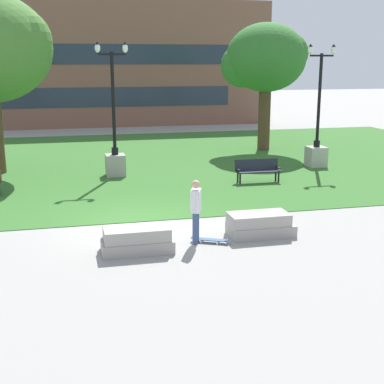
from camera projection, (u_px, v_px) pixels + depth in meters
name	position (u px, v px, depth m)	size (l,w,h in m)	color
ground_plane	(137.00, 222.00, 16.06)	(140.00, 140.00, 0.00)	gray
grass_lawn	(109.00, 163.00, 25.51)	(40.00, 20.00, 0.02)	#336628
concrete_block_center	(137.00, 240.00, 13.54)	(1.80, 0.90, 0.64)	#9E9991
concrete_block_left	(260.00, 225.00, 14.80)	(1.80, 0.90, 0.64)	#9E9991
person_skateboarder	(196.00, 208.00, 14.05)	(0.40, 1.04, 1.71)	#384C7A
skateboard	(210.00, 240.00, 14.25)	(1.00, 0.63, 0.14)	#2D4C75
park_bench_near_right	(258.00, 169.00, 21.26)	(1.81, 0.57, 0.90)	#1E232D
lamp_post_left	(115.00, 150.00, 22.30)	(1.32, 0.80, 5.47)	gray
lamp_post_right	(317.00, 143.00, 24.31)	(1.32, 0.80, 5.43)	#ADA89E
tree_near_left	(265.00, 59.00, 28.07)	(4.41, 4.20, 6.67)	#4C3823
building_facade_distant	(93.00, 64.00, 38.18)	(26.61, 1.03, 9.08)	brown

